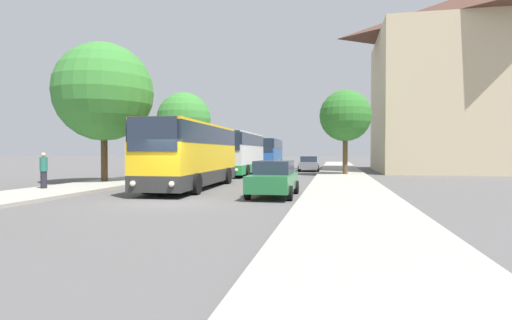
# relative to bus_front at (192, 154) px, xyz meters

# --- Properties ---
(ground_plane) EXTENTS (300.00, 300.00, 0.00)m
(ground_plane) POSITION_rel_bus_front_xyz_m (1.21, -6.11, -1.85)
(ground_plane) COLOR #565454
(ground_plane) RESTS_ON ground
(sidewalk_left) EXTENTS (4.00, 120.00, 0.15)m
(sidewalk_left) POSITION_rel_bus_front_xyz_m (-5.79, -6.11, -1.78)
(sidewalk_left) COLOR #A39E93
(sidewalk_left) RESTS_ON ground_plane
(sidewalk_right) EXTENTS (4.00, 120.00, 0.15)m
(sidewalk_right) POSITION_rel_bus_front_xyz_m (8.21, -6.11, -1.78)
(sidewalk_right) COLOR #A39E93
(sidewalk_right) RESTS_ON ground_plane
(building_right_background) EXTENTS (19.65, 13.85, 17.75)m
(building_right_background) POSITION_rel_bus_front_xyz_m (21.66, 21.49, 7.03)
(building_right_background) COLOR #C6B28E
(building_right_background) RESTS_ON ground_plane
(bus_front) EXTENTS (2.97, 10.78, 3.47)m
(bus_front) POSITION_rel_bus_front_xyz_m (0.00, 0.00, 0.00)
(bus_front) COLOR #2D2D2D
(bus_front) RESTS_ON ground_plane
(bus_middle) EXTENTS (3.07, 10.74, 3.57)m
(bus_middle) POSITION_rel_bus_front_xyz_m (-0.41, 12.65, 0.05)
(bus_middle) COLOR #238942
(bus_middle) RESTS_ON ground_plane
(bus_rear) EXTENTS (3.10, 10.57, 3.48)m
(bus_rear) POSITION_rel_bus_front_xyz_m (-0.28, 27.26, 0.00)
(bus_rear) COLOR silver
(bus_rear) RESTS_ON ground_plane
(parked_car_right_near) EXTENTS (1.96, 4.44, 1.59)m
(parked_car_right_near) POSITION_rel_bus_front_xyz_m (4.94, -3.13, -1.04)
(parked_car_right_near) COLOR #236B38
(parked_car_right_near) RESTS_ON ground_plane
(parked_car_right_far) EXTENTS (2.22, 4.70, 1.53)m
(parked_car_right_far) POSITION_rel_bus_front_xyz_m (5.05, 20.36, -1.06)
(parked_car_right_far) COLOR slate
(parked_car_right_far) RESTS_ON ground_plane
(pedestrian_waiting_far) EXTENTS (0.36, 0.36, 1.80)m
(pedestrian_waiting_far) POSITION_rel_bus_front_xyz_m (-6.77, -3.04, -0.79)
(pedestrian_waiting_far) COLOR #23232D
(pedestrian_waiting_far) RESTS_ON sidewalk_left
(tree_left_near) EXTENTS (4.68, 4.68, 7.03)m
(tree_left_near) POSITION_rel_bus_front_xyz_m (-5.36, 12.48, 2.98)
(tree_left_near) COLOR brown
(tree_left_near) RESTS_ON sidewalk_left
(tree_left_far) EXTENTS (6.04, 6.04, 8.56)m
(tree_left_far) POSITION_rel_bus_front_xyz_m (-6.44, 1.85, 3.83)
(tree_left_far) COLOR #47331E
(tree_left_far) RESTS_ON sidewalk_left
(tree_right_near) EXTENTS (4.23, 4.23, 6.93)m
(tree_right_near) POSITION_rel_bus_front_xyz_m (8.48, 13.07, 3.10)
(tree_right_near) COLOR #513D23
(tree_right_near) RESTS_ON sidewalk_right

